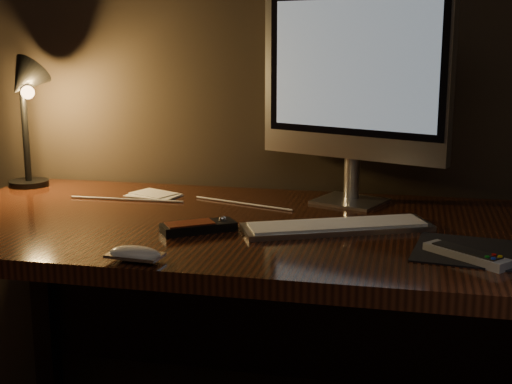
% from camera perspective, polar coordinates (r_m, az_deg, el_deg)
% --- Properties ---
extents(desk, '(1.60, 0.75, 0.75)m').
position_cam_1_polar(desk, '(1.75, 0.86, -6.02)').
color(desk, '#3B1A0D').
rests_on(desk, ground).
extents(monitor, '(0.48, 0.22, 0.53)m').
position_cam_1_polar(monitor, '(1.81, 7.80, 8.88)').
color(monitor, silver).
rests_on(monitor, desk).
extents(keyboard, '(0.43, 0.28, 0.02)m').
position_cam_1_polar(keyboard, '(1.60, 6.49, -2.74)').
color(keyboard, silver).
rests_on(keyboard, desk).
extents(mousepad, '(0.29, 0.25, 0.00)m').
position_cam_1_polar(mousepad, '(1.49, 17.75, -4.63)').
color(mousepad, black).
rests_on(mousepad, desk).
extents(mouse, '(0.11, 0.07, 0.02)m').
position_cam_1_polar(mouse, '(1.39, -9.65, -5.07)').
color(mouse, white).
rests_on(mouse, desk).
extents(media_remote, '(0.17, 0.14, 0.03)m').
position_cam_1_polar(media_remote, '(1.58, -4.63, -2.78)').
color(media_remote, black).
rests_on(media_remote, desk).
extents(tv_remote, '(0.16, 0.15, 0.02)m').
position_cam_1_polar(tv_remote, '(1.44, 16.48, -4.85)').
color(tv_remote, '#989A9D').
rests_on(tv_remote, desk).
extents(papers, '(0.16, 0.13, 0.01)m').
position_cam_1_polar(papers, '(1.94, -8.20, -0.21)').
color(papers, white).
rests_on(papers, desk).
extents(desk_lamp, '(0.17, 0.19, 0.38)m').
position_cam_1_polar(desk_lamp, '(2.08, -18.00, 7.10)').
color(desk_lamp, black).
rests_on(desk_lamp, desk).
extents(cable, '(0.59, 0.11, 0.01)m').
position_cam_1_polar(cable, '(1.85, -5.89, -0.83)').
color(cable, white).
rests_on(cable, desk).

